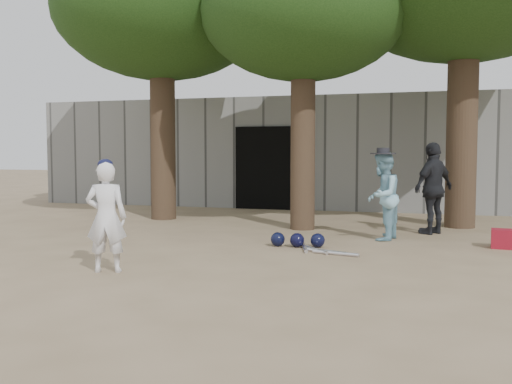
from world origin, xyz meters
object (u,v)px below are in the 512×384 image
(boy_player, at_px, (106,217))
(spectator_dark, at_px, (433,188))
(red_bag, at_px, (505,239))
(spectator_blue, at_px, (382,196))

(boy_player, distance_m, spectator_dark, 6.20)
(spectator_dark, bearing_deg, boy_player, -2.87)
(spectator_dark, height_order, red_bag, spectator_dark)
(spectator_blue, bearing_deg, boy_player, -29.45)
(spectator_blue, xyz_separation_m, spectator_dark, (0.85, 1.04, 0.09))
(boy_player, relative_size, spectator_dark, 0.82)
(boy_player, bearing_deg, spectator_blue, -149.10)
(boy_player, relative_size, spectator_blue, 0.92)
(boy_player, height_order, red_bag, boy_player)
(spectator_dark, bearing_deg, spectator_blue, -2.03)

